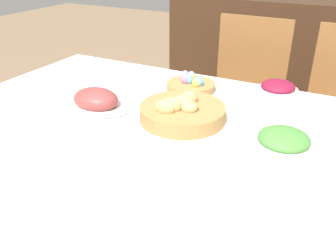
{
  "coord_description": "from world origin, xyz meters",
  "views": [
    {
      "loc": [
        0.48,
        -1.02,
        1.33
      ],
      "look_at": [
        -0.01,
        -0.08,
        0.78
      ],
      "focal_mm": 38.0,
      "sensor_mm": 36.0,
      "label": 1
    }
  ],
  "objects_px": {
    "egg_basket": "(191,85)",
    "knife": "(193,207)",
    "fork": "(96,175)",
    "chair_far_center": "(242,98)",
    "sideboard": "(253,58)",
    "drinking_cup": "(246,170)",
    "dinner_plate": "(142,189)",
    "ham_platter": "(97,100)",
    "green_salad_bowl": "(283,145)",
    "bread_basket": "(182,111)",
    "butter_dish": "(108,134)",
    "beet_salad_bowl": "(277,92)",
    "spoon": "(204,211)"
  },
  "relations": [
    {
      "from": "egg_basket",
      "to": "knife",
      "type": "xyz_separation_m",
      "value": [
        0.33,
        -0.73,
        -0.02
      ]
    },
    {
      "from": "fork",
      "to": "chair_far_center",
      "type": "bearing_deg",
      "value": 91.76
    },
    {
      "from": "sideboard",
      "to": "drinking_cup",
      "type": "relative_size",
      "value": 14.79
    },
    {
      "from": "dinner_plate",
      "to": "chair_far_center",
      "type": "bearing_deg",
      "value": 94.13
    },
    {
      "from": "sideboard",
      "to": "fork",
      "type": "distance_m",
      "value": 2.27
    },
    {
      "from": "ham_platter",
      "to": "green_salad_bowl",
      "type": "relative_size",
      "value": 1.63
    },
    {
      "from": "chair_far_center",
      "to": "green_salad_bowl",
      "type": "height_order",
      "value": "chair_far_center"
    },
    {
      "from": "bread_basket",
      "to": "fork",
      "type": "relative_size",
      "value": 1.97
    },
    {
      "from": "ham_platter",
      "to": "bread_basket",
      "type": "bearing_deg",
      "value": 7.68
    },
    {
      "from": "fork",
      "to": "butter_dish",
      "type": "height_order",
      "value": "butter_dish"
    },
    {
      "from": "drinking_cup",
      "to": "bread_basket",
      "type": "bearing_deg",
      "value": 139.69
    },
    {
      "from": "fork",
      "to": "butter_dish",
      "type": "relative_size",
      "value": 1.2
    },
    {
      "from": "ham_platter",
      "to": "fork",
      "type": "distance_m",
      "value": 0.49
    },
    {
      "from": "sideboard",
      "to": "knife",
      "type": "relative_size",
      "value": 8.29
    },
    {
      "from": "chair_far_center",
      "to": "green_salad_bowl",
      "type": "distance_m",
      "value": 1.03
    },
    {
      "from": "egg_basket",
      "to": "butter_dish",
      "type": "xyz_separation_m",
      "value": [
        -0.06,
        -0.53,
        -0.01
      ]
    },
    {
      "from": "butter_dish",
      "to": "dinner_plate",
      "type": "bearing_deg",
      "value": -37.75
    },
    {
      "from": "egg_basket",
      "to": "butter_dish",
      "type": "bearing_deg",
      "value": -96.84
    },
    {
      "from": "bread_basket",
      "to": "beet_salad_bowl",
      "type": "bearing_deg",
      "value": 50.8
    },
    {
      "from": "sideboard",
      "to": "green_salad_bowl",
      "type": "distance_m",
      "value": 2.02
    },
    {
      "from": "fork",
      "to": "drinking_cup",
      "type": "bearing_deg",
      "value": 26.86
    },
    {
      "from": "beet_salad_bowl",
      "to": "dinner_plate",
      "type": "xyz_separation_m",
      "value": [
        -0.18,
        -0.77,
        -0.04
      ]
    },
    {
      "from": "chair_far_center",
      "to": "spoon",
      "type": "height_order",
      "value": "chair_far_center"
    },
    {
      "from": "bread_basket",
      "to": "spoon",
      "type": "height_order",
      "value": "bread_basket"
    },
    {
      "from": "knife",
      "to": "dinner_plate",
      "type": "bearing_deg",
      "value": -175.58
    },
    {
      "from": "green_salad_bowl",
      "to": "beet_salad_bowl",
      "type": "xyz_separation_m",
      "value": [
        -0.11,
        0.43,
        0.0
      ]
    },
    {
      "from": "sideboard",
      "to": "beet_salad_bowl",
      "type": "relative_size",
      "value": 8.28
    },
    {
      "from": "fork",
      "to": "butter_dish",
      "type": "distance_m",
      "value": 0.22
    },
    {
      "from": "egg_basket",
      "to": "spoon",
      "type": "xyz_separation_m",
      "value": [
        0.36,
        -0.73,
        -0.02
      ]
    },
    {
      "from": "dinner_plate",
      "to": "butter_dish",
      "type": "bearing_deg",
      "value": 142.25
    },
    {
      "from": "sideboard",
      "to": "spoon",
      "type": "bearing_deg",
      "value": -78.0
    },
    {
      "from": "sideboard",
      "to": "drinking_cup",
      "type": "height_order",
      "value": "sideboard"
    },
    {
      "from": "sideboard",
      "to": "butter_dish",
      "type": "height_order",
      "value": "sideboard"
    },
    {
      "from": "bread_basket",
      "to": "spoon",
      "type": "distance_m",
      "value": 0.51
    },
    {
      "from": "sideboard",
      "to": "knife",
      "type": "height_order",
      "value": "sideboard"
    },
    {
      "from": "fork",
      "to": "spoon",
      "type": "xyz_separation_m",
      "value": [
        0.33,
        0.0,
        0.0
      ]
    },
    {
      "from": "bread_basket",
      "to": "dinner_plate",
      "type": "height_order",
      "value": "bread_basket"
    },
    {
      "from": "knife",
      "to": "butter_dish",
      "type": "height_order",
      "value": "butter_dish"
    },
    {
      "from": "drinking_cup",
      "to": "butter_dish",
      "type": "bearing_deg",
      "value": 176.0
    },
    {
      "from": "bread_basket",
      "to": "butter_dish",
      "type": "xyz_separation_m",
      "value": [
        -0.16,
        -0.24,
        -0.02
      ]
    },
    {
      "from": "ham_platter",
      "to": "knife",
      "type": "height_order",
      "value": "ham_platter"
    },
    {
      "from": "green_salad_bowl",
      "to": "dinner_plate",
      "type": "distance_m",
      "value": 0.45
    },
    {
      "from": "dinner_plate",
      "to": "beet_salad_bowl",
      "type": "bearing_deg",
      "value": 76.58
    },
    {
      "from": "chair_far_center",
      "to": "egg_basket",
      "type": "height_order",
      "value": "chair_far_center"
    },
    {
      "from": "fork",
      "to": "sideboard",
      "type": "bearing_deg",
      "value": 98.17
    },
    {
      "from": "bread_basket",
      "to": "egg_basket",
      "type": "xyz_separation_m",
      "value": [
        -0.09,
        0.29,
        -0.01
      ]
    },
    {
      "from": "bread_basket",
      "to": "egg_basket",
      "type": "bearing_deg",
      "value": 107.93
    },
    {
      "from": "green_salad_bowl",
      "to": "beet_salad_bowl",
      "type": "bearing_deg",
      "value": 104.43
    },
    {
      "from": "beet_salad_bowl",
      "to": "fork",
      "type": "relative_size",
      "value": 1.0
    },
    {
      "from": "egg_basket",
      "to": "knife",
      "type": "height_order",
      "value": "egg_basket"
    }
  ]
}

